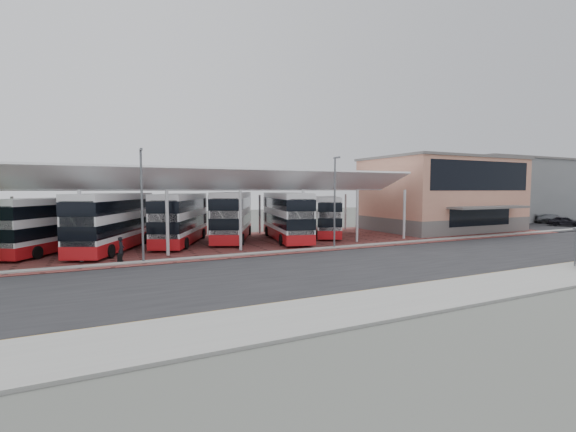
% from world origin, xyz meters
% --- Properties ---
extents(ground, '(140.00, 140.00, 0.00)m').
position_xyz_m(ground, '(0.00, 0.00, 0.00)').
color(ground, '#4B4D47').
extents(road, '(120.00, 14.00, 0.02)m').
position_xyz_m(road, '(0.00, -1.00, 0.01)').
color(road, black).
rests_on(road, ground).
extents(forecourt, '(72.00, 16.00, 0.06)m').
position_xyz_m(forecourt, '(2.00, 13.00, 0.03)').
color(forecourt, brown).
rests_on(forecourt, ground).
extents(sidewalk, '(120.00, 4.00, 0.14)m').
position_xyz_m(sidewalk, '(0.00, -9.00, 0.07)').
color(sidewalk, gray).
rests_on(sidewalk, ground).
extents(north_kerb, '(120.00, 0.80, 0.14)m').
position_xyz_m(north_kerb, '(0.00, 6.20, 0.07)').
color(north_kerb, gray).
rests_on(north_kerb, ground).
extents(carpark_surface, '(22.00, 10.00, 0.08)m').
position_xyz_m(carpark_surface, '(44.00, 10.00, 0.04)').
color(carpark_surface, black).
rests_on(carpark_surface, ground).
extents(yellow_line_near, '(120.00, 0.12, 0.01)m').
position_xyz_m(yellow_line_near, '(0.00, -7.00, 0.03)').
color(yellow_line_near, orange).
rests_on(yellow_line_near, road).
extents(yellow_line_far, '(120.00, 0.12, 0.01)m').
position_xyz_m(yellow_line_far, '(0.00, -6.70, 0.03)').
color(yellow_line_far, orange).
rests_on(yellow_line_far, road).
extents(canopy, '(37.00, 11.63, 7.07)m').
position_xyz_m(canopy, '(-6.00, 13.94, 5.80)').
color(canopy, silver).
rests_on(canopy, ground).
extents(terminal, '(18.40, 14.40, 9.25)m').
position_xyz_m(terminal, '(23.00, 13.92, 4.66)').
color(terminal, slate).
rests_on(terminal, ground).
extents(warehouse, '(30.50, 20.50, 10.25)m').
position_xyz_m(warehouse, '(48.00, 24.00, 5.15)').
color(warehouse, slate).
rests_on(warehouse, ground).
extents(lamp_west, '(0.16, 0.90, 8.07)m').
position_xyz_m(lamp_west, '(-14.00, 6.27, 4.36)').
color(lamp_west, slate).
rests_on(lamp_west, ground).
extents(lamp_east, '(0.16, 0.90, 8.07)m').
position_xyz_m(lamp_east, '(2.00, 6.27, 4.36)').
color(lamp_east, slate).
rests_on(lamp_east, ground).
extents(bus_0, '(7.89, 10.54, 4.48)m').
position_xyz_m(bus_0, '(-20.27, 14.48, 2.29)').
color(bus_0, white).
rests_on(bus_0, forecourt).
extents(bus_1, '(7.32, 11.82, 4.84)m').
position_xyz_m(bus_1, '(-15.77, 12.97, 2.47)').
color(bus_1, white).
rests_on(bus_1, forecourt).
extents(bus_2, '(7.20, 11.64, 4.77)m').
position_xyz_m(bus_2, '(-9.83, 14.85, 2.43)').
color(bus_2, white).
rests_on(bus_2, forecourt).
extents(bus_3, '(7.44, 11.94, 4.90)m').
position_xyz_m(bus_3, '(-4.54, 15.38, 2.49)').
color(bus_3, white).
rests_on(bus_3, forecourt).
extents(bus_4, '(5.03, 12.00, 4.82)m').
position_xyz_m(bus_4, '(0.34, 12.86, 2.45)').
color(bus_4, white).
rests_on(bus_4, forecourt).
extents(bus_5, '(7.02, 10.50, 4.35)m').
position_xyz_m(bus_5, '(6.14, 14.52, 2.22)').
color(bus_5, white).
rests_on(bus_5, forecourt).
extents(pedestrian, '(0.53, 0.71, 1.79)m').
position_xyz_m(pedestrian, '(-15.41, 7.20, 0.95)').
color(pedestrian, black).
rests_on(pedestrian, forecourt).
extents(suitcase, '(0.34, 0.24, 0.58)m').
position_xyz_m(suitcase, '(-15.52, 7.02, 0.35)').
color(suitcase, black).
rests_on(suitcase, forecourt).
extents(carpark_car_a, '(3.43, 4.35, 1.39)m').
position_xyz_m(carpark_car_a, '(41.73, 9.18, 0.77)').
color(carpark_car_a, black).
rests_on(carpark_car_a, carpark_surface).
extents(carpark_car_b, '(4.80, 5.07, 1.44)m').
position_xyz_m(carpark_car_b, '(44.52, 12.25, 0.80)').
color(carpark_car_b, '#55595E').
rests_on(carpark_car_b, carpark_surface).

